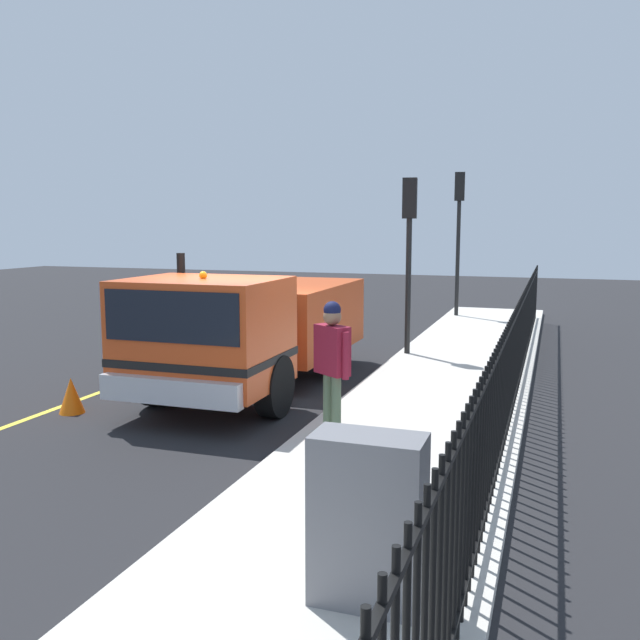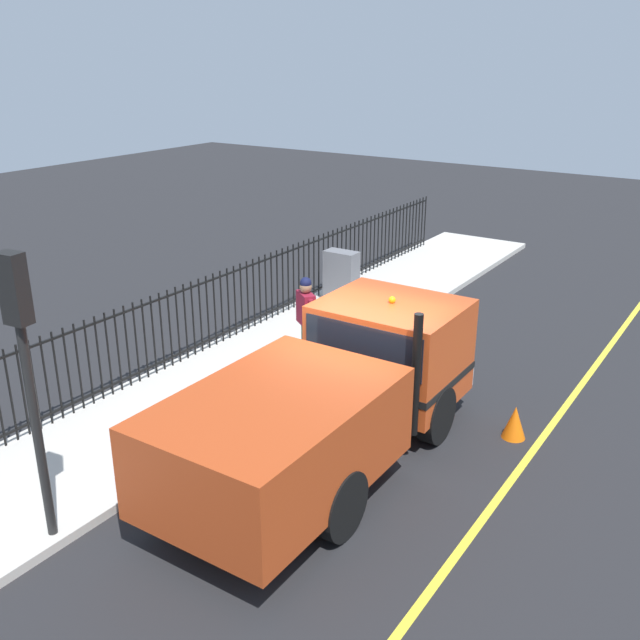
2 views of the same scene
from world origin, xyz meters
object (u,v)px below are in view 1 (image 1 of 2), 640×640
Objects in this scene: traffic_light_near at (409,229)px; work_truck at (249,324)px; traffic_light_mid at (459,215)px; traffic_cone at (71,395)px; utility_cabinet at (368,519)px; worker_standing at (332,355)px.

work_truck is at bearing 55.49° from traffic_light_near.
traffic_light_near is 0.87× the size of traffic_light_mid.
traffic_light_near is at bearing -118.16° from work_truck.
traffic_light_near is 6.69m from traffic_light_mid.
traffic_light_near is 7.62m from traffic_cone.
utility_cabinet is (1.63, -16.53, -2.43)m from traffic_light_mid.
traffic_light_mid is at bearing -97.84° from traffic_light_near.
work_truck is 3.40× the size of worker_standing.
traffic_cone is at bearing 31.75° from worker_standing.
work_truck is 1.64× the size of traffic_light_near.
work_truck is at bearing 46.06° from traffic_cone.
worker_standing is at bearing 86.13° from traffic_light_near.
traffic_light_mid is (2.14, 10.48, 1.99)m from work_truck.
utility_cabinet is at bearing 147.34° from worker_standing.
work_truck is 4.82× the size of utility_cabinet.
traffic_light_near is 6.69× the size of traffic_cone.
traffic_light_mid reaches higher than work_truck.
utility_cabinet is (1.77, -9.86, -2.04)m from traffic_light_near.
utility_cabinet is (3.78, -6.06, -0.43)m from work_truck.
worker_standing is at bearing -3.67° from traffic_cone.
work_truck is 7.15m from utility_cabinet.
traffic_light_near reaches higher than utility_cabinet.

